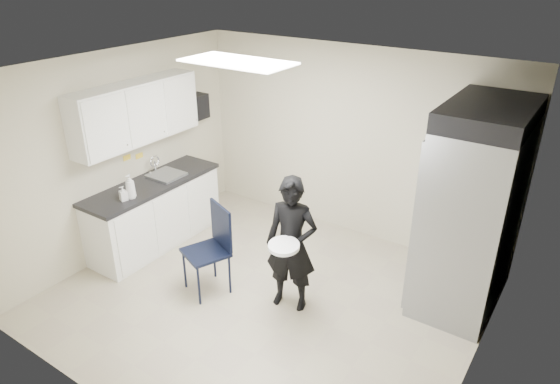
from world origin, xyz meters
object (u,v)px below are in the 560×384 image
Objects in this scene: folding_chair at (205,253)px; man_tuxedo at (291,245)px; lower_counter at (155,214)px; commercial_fridge at (471,217)px.

folding_chair is 1.04m from man_tuxedo.
folding_chair is 0.66× the size of man_tuxedo.
lower_counter is 1.37m from folding_chair.
lower_counter is 0.90× the size of commercial_fridge.
folding_chair is at bearing -174.88° from man_tuxedo.
commercial_fridge reaches higher than lower_counter.
commercial_fridge is (3.78, 1.07, 0.62)m from lower_counter.
man_tuxedo is at bearing -142.47° from commercial_fridge.
folding_chair is (-2.49, -1.51, -0.53)m from commercial_fridge.
man_tuxedo is at bearing -2.65° from lower_counter.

